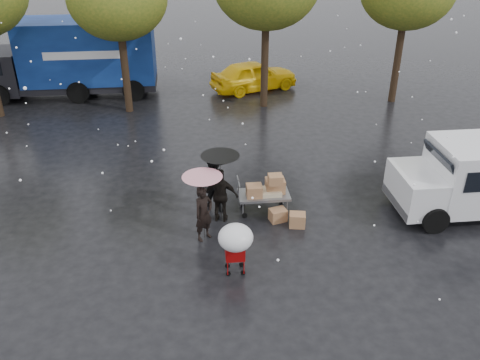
{
  "coord_description": "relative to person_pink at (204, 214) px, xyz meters",
  "views": [
    {
      "loc": [
        -0.9,
        -11.59,
        8.08
      ],
      "look_at": [
        0.45,
        1.0,
        1.16
      ],
      "focal_mm": 38.0,
      "sensor_mm": 36.0,
      "label": 1
    }
  ],
  "objects": [
    {
      "name": "yellow_taxi",
      "position": [
        2.99,
        12.37,
        -0.08
      ],
      "size": [
        4.54,
        3.02,
        1.44
      ],
      "primitive_type": "imported",
      "rotation": [
        0.0,
        0.0,
        1.92
      ],
      "color": "yellow",
      "rests_on": "ground"
    },
    {
      "name": "blue_truck",
      "position": [
        -5.57,
        12.57,
        0.96
      ],
      "size": [
        8.3,
        2.6,
        3.5
      ],
      "color": "navy",
      "rests_on": "ground"
    },
    {
      "name": "ground",
      "position": [
        0.64,
        0.09,
        -0.8
      ],
      "size": [
        90.0,
        90.0,
        0.0
      ],
      "primitive_type": "plane",
      "color": "black",
      "rests_on": "ground"
    },
    {
      "name": "vendor_cart",
      "position": [
        1.89,
        1.22,
        -0.07
      ],
      "size": [
        1.52,
        0.8,
        1.27
      ],
      "color": "slate",
      "rests_on": "ground"
    },
    {
      "name": "person_middle",
      "position": [
        0.38,
        1.4,
        0.05
      ],
      "size": [
        1.04,
        0.96,
        1.71
      ],
      "primitive_type": "imported",
      "rotation": [
        0.0,
        0.0,
        -0.5
      ],
      "color": "black",
      "rests_on": "ground"
    },
    {
      "name": "umbrella_pink",
      "position": [
        -0.0,
        0.0,
        0.97
      ],
      "size": [
        1.05,
        1.05,
        1.92
      ],
      "color": "#4C4C4C",
      "rests_on": "ground"
    },
    {
      "name": "shopping_cart",
      "position": [
        0.69,
        -1.66,
        0.27
      ],
      "size": [
        0.84,
        0.84,
        1.46
      ],
      "color": "#9D0909",
      "rests_on": "ground"
    },
    {
      "name": "umbrella_black",
      "position": [
        0.53,
        0.86,
        1.13
      ],
      "size": [
        1.07,
        1.07,
        2.08
      ],
      "color": "#4C4C4C",
      "rests_on": "ground"
    },
    {
      "name": "person_pink",
      "position": [
        0.0,
        0.0,
        0.0
      ],
      "size": [
        0.69,
        0.66,
        1.6
      ],
      "primitive_type": "imported",
      "rotation": [
        0.0,
        0.0,
        0.68
      ],
      "color": "black",
      "rests_on": "ground"
    },
    {
      "name": "box_ground_far",
      "position": [
        2.15,
        0.67,
        -0.62
      ],
      "size": [
        0.55,
        0.47,
        0.36
      ],
      "primitive_type": "cube",
      "rotation": [
        0.0,
        0.0,
        0.26
      ],
      "color": "#90603F",
      "rests_on": "ground"
    },
    {
      "name": "box_ground_near",
      "position": [
        2.64,
        0.32,
        -0.6
      ],
      "size": [
        0.51,
        0.43,
        0.4
      ],
      "primitive_type": "cube",
      "rotation": [
        0.0,
        0.0,
        -0.19
      ],
      "color": "#90603F",
      "rests_on": "ground"
    },
    {
      "name": "person_black",
      "position": [
        0.53,
        0.86,
        0.03
      ],
      "size": [
        1.03,
        0.61,
        1.65
      ],
      "primitive_type": "imported",
      "rotation": [
        0.0,
        0.0,
        2.91
      ],
      "color": "black",
      "rests_on": "ground"
    }
  ]
}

